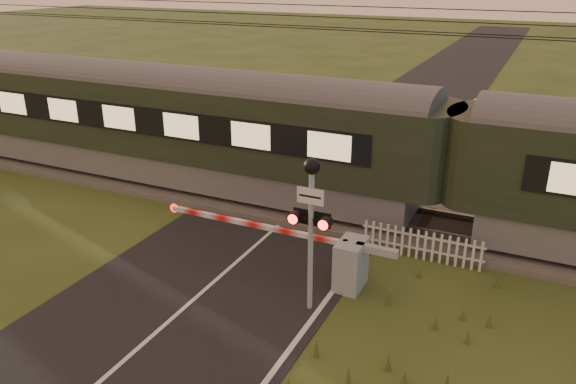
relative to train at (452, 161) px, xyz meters
The scene contains 8 objects.
ground 8.18m from the train, 124.56° to the right, with size 160.00×160.00×0.00m, color #324018.
road 8.35m from the train, 123.52° to the right, with size 6.00×140.00×0.03m.
track_bed 4.94m from the train, behind, with size 140.00×3.40×0.39m.
overhead_wires 5.72m from the train, behind, with size 120.00×0.62×0.62m.
train is the anchor object (origin of this frame).
boom_gate 4.56m from the train, 112.78° to the right, with size 6.21×0.93×1.23m.
crossing_signal 5.58m from the train, 110.55° to the right, with size 0.90×0.36×3.53m.
picket_fence 2.59m from the train, 97.38° to the right, with size 3.19×0.07×0.81m.
Camera 1 is at (6.64, -8.56, 7.09)m, focal length 35.00 mm.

